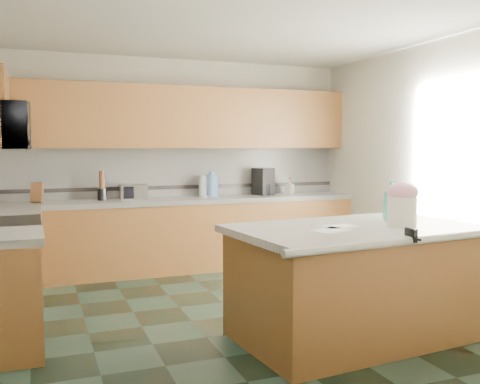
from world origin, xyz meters
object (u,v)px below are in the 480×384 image
island_top (358,230)px  coffee_maker (263,181)px  island_base (357,285)px  toaster_oven (134,192)px  treat_jar (402,212)px  knife_block (37,193)px  soap_bottle_island (391,201)px

island_top → coffee_maker: size_ratio=5.59×
island_base → toaster_oven: 3.25m
treat_jar → knife_block: bearing=114.2°
treat_jar → knife_block: 4.11m
soap_bottle_island → toaster_oven: bearing=133.7°
island_base → soap_bottle_island: 0.82m
island_top → soap_bottle_island: (0.45, 0.18, 0.20)m
island_base → toaster_oven: bearing=109.0°
island_base → island_top: 0.46m
coffee_maker → toaster_oven: bearing=163.1°
island_base → knife_block: (-2.43, 2.91, 0.60)m
soap_bottle_island → coffee_maker: coffee_maker is taller
island_base → coffee_maker: bearing=76.3°
knife_block → soap_bottle_island: bearing=-30.7°
knife_block → island_top: bearing=-37.4°
coffee_maker → soap_bottle_island: bearing=-107.5°
island_top → treat_jar: bearing=-32.2°
treat_jar → knife_block: (-2.74, 3.07, -0.01)m
island_top → soap_bottle_island: 0.53m
island_top → coffee_maker: bearing=76.3°
island_top → toaster_oven: bearing=109.0°
island_top → treat_jar: size_ratio=8.32×
toaster_oven → coffee_maker: bearing=6.3°
treat_jar → soap_bottle_island: 0.37m
island_base → island_top: (0.00, 0.00, 0.46)m
soap_bottle_island → knife_block: 3.97m
island_top → soap_bottle_island: size_ratio=5.83×
toaster_oven → treat_jar: bearing=-56.8°
soap_bottle_island → treat_jar: bearing=-102.0°
island_base → coffee_maker: coffee_maker is taller
soap_bottle_island → coffee_maker: size_ratio=0.96×
soap_bottle_island → coffee_maker: (-0.02, 2.76, 0.01)m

